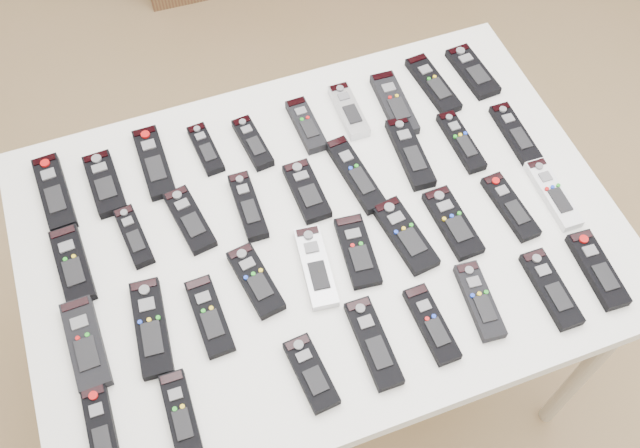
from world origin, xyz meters
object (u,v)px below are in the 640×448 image
object	(u,v)px
remote_0	(54,193)
remote_34	(479,301)
remote_30	(181,414)
remote_13	(248,206)
remote_15	(355,175)
remote_21	(209,316)
remote_29	(102,432)
remote_16	(410,153)
remote_2	(154,162)
remote_25	(405,235)
remote_6	(349,111)
remote_4	(253,143)
remote_12	(190,220)
remote_19	(86,344)
remote_23	(316,267)
remote_3	(206,149)
remote_32	(373,343)
remote_7	(394,104)
remote_20	(151,327)
remote_26	(453,223)
remote_17	(461,142)
remote_28	(553,194)
remote_36	(597,269)
remote_22	(256,281)
remote_11	(134,236)
remote_8	(433,84)
remote_33	(431,324)
remote_27	(510,207)
remote_31	(311,373)
remote_14	(307,191)
remote_10	(73,265)
remote_18	(515,134)
remote_9	(473,72)
table	(320,243)
remote_35	(551,289)
remote_1	(105,184)

from	to	relation	value
remote_0	remote_34	xyz separation A→B (m)	(0.75, -0.55, 0.00)
remote_30	remote_13	bearing A→B (deg)	58.84
remote_15	remote_21	size ratio (longest dim) A/B	1.21
remote_29	remote_16	bearing A→B (deg)	26.94
remote_2	remote_25	world-z (taller)	remote_25
remote_2	remote_6	world-z (taller)	remote_6
remote_4	remote_12	world-z (taller)	remote_4
remote_19	remote_23	bearing A→B (deg)	-1.00
remote_3	remote_32	world-z (taller)	remote_32
remote_3	remote_7	size ratio (longest dim) A/B	0.75
remote_20	remote_32	bearing A→B (deg)	-19.65
remote_13	remote_20	bearing A→B (deg)	-140.38
remote_26	remote_3	bearing A→B (deg)	137.46
remote_17	remote_28	world-z (taller)	same
remote_0	remote_26	distance (m)	0.86
remote_34	remote_4	bearing A→B (deg)	124.99
remote_21	remote_4	bearing A→B (deg)	59.76
remote_30	remote_36	xyz separation A→B (m)	(0.87, -0.00, 0.00)
remote_22	remote_11	bearing A→B (deg)	129.10
remote_8	remote_33	bearing A→B (deg)	-120.23
remote_27	remote_31	world-z (taller)	remote_31
remote_32	remote_31	bearing A→B (deg)	-172.72
remote_14	remote_19	distance (m)	0.55
remote_29	remote_31	size ratio (longest dim) A/B	1.18
remote_28	remote_33	size ratio (longest dim) A/B	1.10
remote_33	remote_12	bearing A→B (deg)	132.48
remote_23	remote_11	bearing A→B (deg)	156.08
remote_25	remote_31	distance (m)	0.36
remote_21	remote_23	world-z (taller)	same
remote_14	remote_19	bearing A→B (deg)	-161.12
remote_21	remote_30	distance (m)	0.20
remote_10	remote_31	world-z (taller)	same
remote_14	remote_7	bearing A→B (deg)	29.22
remote_26	remote_27	world-z (taller)	same
remote_18	remote_36	world-z (taller)	remote_36
remote_0	remote_21	world-z (taller)	remote_0
remote_9	remote_29	world-z (taller)	same
remote_28	remote_22	bearing A→B (deg)	179.55
remote_19	remote_36	distance (m)	1.03
remote_10	table	bearing A→B (deg)	-12.61
remote_3	remote_22	world-z (taller)	remote_22
remote_22	remote_23	bearing A→B (deg)	-14.13
remote_22	remote_26	world-z (taller)	remote_22
remote_14	remote_33	bearing A→B (deg)	-73.40
remote_3	remote_16	size ratio (longest dim) A/B	0.73
remote_0	remote_35	world-z (taller)	remote_0
remote_29	remote_30	bearing A→B (deg)	-6.83
remote_26	remote_29	bearing A→B (deg)	-169.05
remote_1	remote_27	size ratio (longest dim) A/B	0.97
remote_4	remote_23	bearing A→B (deg)	-91.85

